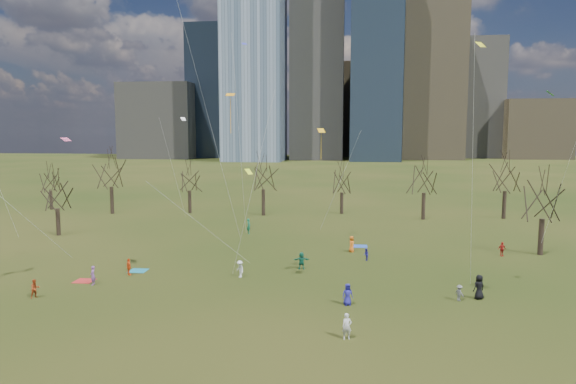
# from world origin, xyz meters

# --- Properties ---
(ground) EXTENTS (500.00, 500.00, 0.00)m
(ground) POSITION_xyz_m (0.00, 0.00, 0.00)
(ground) COLOR black
(ground) RESTS_ON ground
(downtown_skyline) EXTENTS (212.50, 78.00, 118.00)m
(downtown_skyline) POSITION_xyz_m (-2.43, 210.64, 39.01)
(downtown_skyline) COLOR slate
(downtown_skyline) RESTS_ON ground
(bare_tree_row) EXTENTS (113.04, 29.80, 9.50)m
(bare_tree_row) POSITION_xyz_m (-0.09, 37.22, 6.12)
(bare_tree_row) COLOR black
(bare_tree_row) RESTS_ON ground
(blanket_teal) EXTENTS (1.60, 1.50, 0.03)m
(blanket_teal) POSITION_xyz_m (-13.49, 7.19, 0.01)
(blanket_teal) COLOR teal
(blanket_teal) RESTS_ON ground
(blanket_navy) EXTENTS (1.60, 1.50, 0.03)m
(blanket_navy) POSITION_xyz_m (7.31, 19.89, 0.01)
(blanket_navy) COLOR blue
(blanket_navy) RESTS_ON ground
(blanket_crimson) EXTENTS (1.60, 1.50, 0.03)m
(blanket_crimson) POSITION_xyz_m (-16.79, 3.51, 0.01)
(blanket_crimson) COLOR red
(blanket_crimson) RESTS_ON ground
(person_0) EXTENTS (0.91, 0.71, 1.64)m
(person_0) POSITION_xyz_m (5.84, -0.16, 0.82)
(person_0) COLOR #252296
(person_0) RESTS_ON ground
(person_1) EXTENTS (0.68, 0.54, 1.65)m
(person_1) POSITION_xyz_m (5.78, -6.50, 0.82)
(person_1) COLOR silver
(person_1) RESTS_ON ground
(person_2) EXTENTS (0.87, 0.91, 1.48)m
(person_2) POSITION_xyz_m (-18.30, -1.19, 0.74)
(person_2) COLOR #AA3D18
(person_2) RESTS_ON ground
(person_3) EXTENTS (0.84, 0.93, 1.25)m
(person_3) POSITION_xyz_m (14.33, 1.79, 0.62)
(person_3) COLOR slate
(person_3) RESTS_ON ground
(person_4) EXTENTS (0.90, 0.90, 1.53)m
(person_4) POSITION_xyz_m (-13.69, 5.68, 0.77)
(person_4) COLOR #F1581A
(person_4) RESTS_ON ground
(person_5) EXTENTS (1.57, 0.72, 1.63)m
(person_5) POSITION_xyz_m (1.55, 9.54, 0.82)
(person_5) COLOR #186E52
(person_5) RESTS_ON ground
(person_6) EXTENTS (1.11, 0.97, 1.92)m
(person_6) POSITION_xyz_m (15.92, 2.40, 0.96)
(person_6) COLOR black
(person_6) RESTS_ON ground
(person_7) EXTENTS (0.47, 0.64, 1.63)m
(person_7) POSITION_xyz_m (-15.51, 2.58, 0.82)
(person_7) COLOR #8950A0
(person_7) RESTS_ON ground
(person_8) EXTENTS (0.54, 0.65, 1.23)m
(person_8) POSITION_xyz_m (7.71, 13.43, 0.61)
(person_8) COLOR #262296
(person_8) RESTS_ON ground
(person_9) EXTENTS (1.07, 1.11, 1.52)m
(person_9) POSITION_xyz_m (-3.63, 6.17, 0.76)
(person_9) COLOR white
(person_9) RESTS_ON ground
(person_10) EXTENTS (0.95, 0.65, 1.50)m
(person_10) POSITION_xyz_m (21.80, 16.89, 0.75)
(person_10) COLOR red
(person_10) RESTS_ON ground
(person_12) EXTENTS (0.82, 0.99, 1.73)m
(person_12) POSITION_xyz_m (6.31, 17.02, 0.87)
(person_12) COLOR orange
(person_12) RESTS_ON ground
(person_13) EXTENTS (0.63, 0.79, 1.89)m
(person_13) POSITION_xyz_m (-6.59, 25.78, 0.95)
(person_13) COLOR #1B7955
(person_13) RESTS_ON ground
(kites_airborne) EXTENTS (70.37, 38.61, 30.12)m
(kites_airborne) POSITION_xyz_m (-0.82, 9.50, 12.23)
(kites_airborne) COLOR #FFA315
(kites_airborne) RESTS_ON ground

